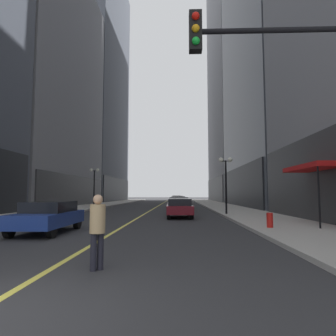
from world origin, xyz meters
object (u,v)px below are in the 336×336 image
(car_black, at_px, (178,200))
(fire_hydrant_right, at_px, (270,222))
(street_lamp_right_mid, at_px, (226,173))
(traffic_light_near_right, at_px, (297,95))
(car_red, at_px, (177,199))
(pedestrian_in_tan_trench, at_px, (97,226))
(car_blue, at_px, (48,216))
(car_silver, at_px, (179,203))
(street_lamp_left_far, at_px, (94,179))
(car_maroon, at_px, (179,207))
(car_yellow, at_px, (179,201))

(car_black, distance_m, fire_hydrant_right, 33.90)
(street_lamp_right_mid, xyz_separation_m, fire_hydrant_right, (0.50, -9.05, -2.86))
(car_black, relative_size, traffic_light_near_right, 0.76)
(car_red, distance_m, street_lamp_right_mid, 33.37)
(pedestrian_in_tan_trench, height_order, traffic_light_near_right, traffic_light_near_right)
(car_blue, bearing_deg, pedestrian_in_tan_trench, -57.82)
(car_blue, distance_m, street_lamp_right_mid, 13.84)
(car_blue, relative_size, car_red, 1.01)
(car_silver, relative_size, pedestrian_in_tan_trench, 2.87)
(car_red, distance_m, street_lamp_left_far, 25.47)
(car_maroon, height_order, fire_hydrant_right, car_maroon)
(car_yellow, height_order, pedestrian_in_tan_trench, pedestrian_in_tan_trench)
(car_maroon, distance_m, car_black, 26.54)
(car_blue, relative_size, street_lamp_right_mid, 0.96)
(car_red, bearing_deg, car_blue, -96.80)
(pedestrian_in_tan_trench, distance_m, traffic_light_near_right, 5.15)
(car_silver, bearing_deg, traffic_light_near_right, -83.58)
(pedestrian_in_tan_trench, bearing_deg, fire_hydrant_right, 50.23)
(car_black, distance_m, pedestrian_in_tan_trench, 40.71)
(car_maroon, relative_size, traffic_light_near_right, 0.75)
(car_maroon, relative_size, fire_hydrant_right, 5.29)
(car_maroon, xyz_separation_m, car_yellow, (-0.07, 17.62, 0.00))
(car_silver, xyz_separation_m, car_black, (-0.14, 18.49, -0.00))
(car_blue, xyz_separation_m, fire_hydrant_right, (9.67, 1.00, -0.32))
(pedestrian_in_tan_trench, relative_size, street_lamp_right_mid, 0.37)
(car_red, xyz_separation_m, street_lamp_right_mid, (4.03, -33.02, 2.54))
(car_black, xyz_separation_m, car_red, (-0.31, 8.44, -0.00))
(car_yellow, distance_m, street_lamp_right_mid, 16.28)
(car_yellow, xyz_separation_m, fire_hydrant_right, (4.13, -24.71, -0.32))
(traffic_light_near_right, relative_size, fire_hydrant_right, 7.06)
(car_yellow, relative_size, fire_hydrant_right, 5.82)
(street_lamp_right_mid, bearing_deg, traffic_light_near_right, -93.66)
(car_black, height_order, pedestrian_in_tan_trench, pedestrian_in_tan_trench)
(car_red, bearing_deg, car_maroon, -89.22)
(traffic_light_near_right, xyz_separation_m, street_lamp_left_far, (-11.75, 25.64, -0.49))
(traffic_light_near_right, bearing_deg, car_silver, 96.42)
(car_maroon, bearing_deg, car_blue, -124.71)
(car_black, bearing_deg, street_lamp_left_far, -120.60)
(car_silver, relative_size, street_lamp_right_mid, 1.06)
(car_maroon, bearing_deg, car_silver, 90.18)
(car_yellow, distance_m, pedestrian_in_tan_trench, 31.81)
(car_red, distance_m, fire_hydrant_right, 42.32)
(car_blue, height_order, street_lamp_left_far, street_lamp_left_far)
(car_black, distance_m, traffic_light_near_right, 41.18)
(pedestrian_in_tan_trench, distance_m, street_lamp_left_far, 26.50)
(car_silver, xyz_separation_m, street_lamp_left_far, (-9.22, 3.14, 2.53))
(traffic_light_near_right, xyz_separation_m, fire_hydrant_right, (1.55, 7.35, -3.34))
(car_black, height_order, street_lamp_left_far, street_lamp_left_far)
(car_black, bearing_deg, traffic_light_near_right, -86.27)
(car_silver, xyz_separation_m, car_red, (-0.45, 26.93, -0.01))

